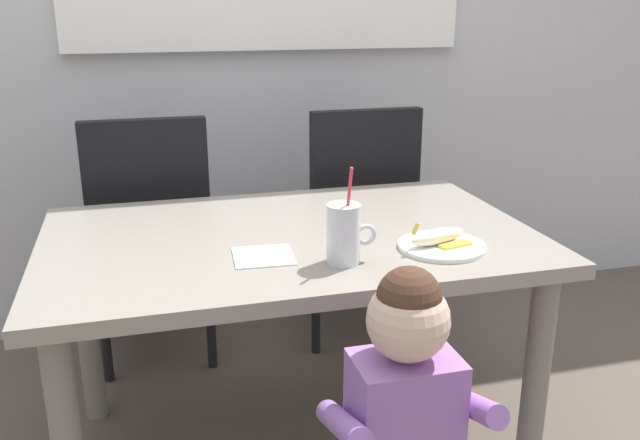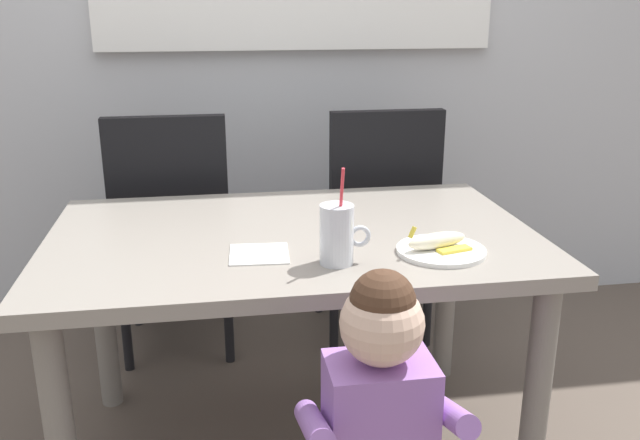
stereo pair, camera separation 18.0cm
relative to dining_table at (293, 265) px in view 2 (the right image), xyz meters
name	(u,v)px [view 2 (the right image)]	position (x,y,z in m)	size (l,w,h in m)	color
dining_table	(293,265)	(0.00, 0.00, 0.00)	(1.36, 0.86, 0.71)	gray
dining_chair_left	(173,223)	(-0.37, 0.68, -0.07)	(0.44, 0.44, 0.96)	black
dining_chair_right	(377,212)	(0.42, 0.68, -0.07)	(0.44, 0.44, 0.96)	black
toddler_standing	(379,411)	(0.10, -0.62, -0.09)	(0.33, 0.24, 0.84)	#3F4760
milk_cup	(337,238)	(0.08, -0.25, 0.17)	(0.13, 0.08, 0.25)	silver
snack_plate	(441,251)	(0.36, -0.23, 0.10)	(0.23, 0.23, 0.01)	white
peeled_banana	(438,241)	(0.35, -0.22, 0.13)	(0.18, 0.12, 0.07)	#F4EAC6
paper_napkin	(259,254)	(-0.11, -0.16, 0.10)	(0.15, 0.15, 0.00)	white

